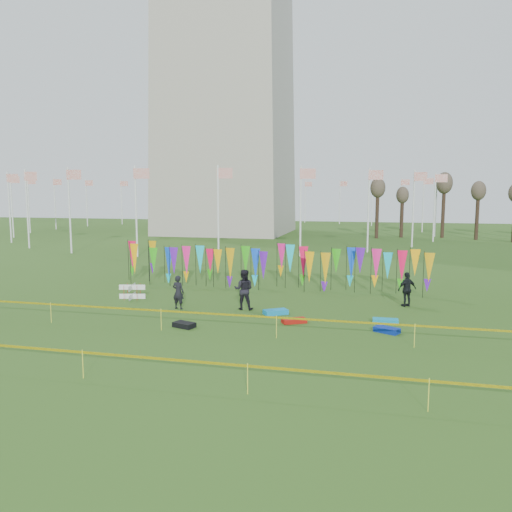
% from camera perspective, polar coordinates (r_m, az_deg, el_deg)
% --- Properties ---
extents(ground, '(160.00, 160.00, 0.00)m').
position_cam_1_polar(ground, '(21.97, -4.21, -7.61)').
color(ground, '#294914').
rests_on(ground, ground).
extents(flagpole_ring, '(57.40, 56.16, 8.00)m').
position_cam_1_polar(flagpole_ring, '(71.26, -3.23, 5.89)').
color(flagpole_ring, silver).
rests_on(flagpole_ring, ground).
extents(banner_row, '(18.64, 0.64, 2.45)m').
position_cam_1_polar(banner_row, '(29.47, 1.19, -0.67)').
color(banner_row, black).
rests_on(banner_row, ground).
extents(caution_tape_near, '(26.00, 0.02, 0.90)m').
position_cam_1_polar(caution_tape_near, '(20.29, -6.30, -6.61)').
color(caution_tape_near, '#F9E205').
rests_on(caution_tape_near, ground).
extents(caution_tape_far, '(26.00, 0.02, 0.90)m').
position_cam_1_polar(caution_tape_far, '(15.39, -13.45, -11.29)').
color(caution_tape_far, '#F9E205').
rests_on(caution_tape_far, ground).
extents(box_kite, '(0.71, 0.71, 0.79)m').
position_cam_1_polar(box_kite, '(27.41, -13.97, -3.98)').
color(box_kite, '#B40D0F').
rests_on(box_kite, ground).
extents(person_left, '(0.66, 0.53, 1.65)m').
position_cam_1_polar(person_left, '(24.58, -8.88, -4.11)').
color(person_left, black).
rests_on(person_left, ground).
extents(person_mid, '(0.99, 0.66, 1.96)m').
position_cam_1_polar(person_mid, '(24.15, -1.41, -3.85)').
color(person_mid, black).
rests_on(person_mid, ground).
extents(person_right, '(1.16, 1.02, 1.73)m').
position_cam_1_polar(person_right, '(25.90, 16.88, -3.67)').
color(person_right, black).
rests_on(person_right, ground).
extents(kite_bag_turquoise, '(1.22, 1.07, 0.22)m').
position_cam_1_polar(kite_bag_turquoise, '(23.37, 2.26, -6.41)').
color(kite_bag_turquoise, '#0D89CD').
rests_on(kite_bag_turquoise, ground).
extents(kite_bag_blue, '(1.11, 0.91, 0.21)m').
position_cam_1_polar(kite_bag_blue, '(21.09, 14.72, -8.17)').
color(kite_bag_blue, '#092596').
rests_on(kite_bag_blue, ground).
extents(kite_bag_red, '(1.15, 0.93, 0.19)m').
position_cam_1_polar(kite_bag_red, '(21.93, 4.37, -7.38)').
color(kite_bag_red, '#AC130B').
rests_on(kite_bag_red, ground).
extents(kite_bag_black, '(1.02, 0.79, 0.21)m').
position_cam_1_polar(kite_bag_black, '(21.39, -8.21, -7.79)').
color(kite_bag_black, black).
rests_on(kite_bag_black, ground).
extents(kite_bag_teal, '(1.08, 0.53, 0.21)m').
position_cam_1_polar(kite_bag_teal, '(22.45, 14.57, -7.23)').
color(kite_bag_teal, '#0D8FBB').
rests_on(kite_bag_teal, ground).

